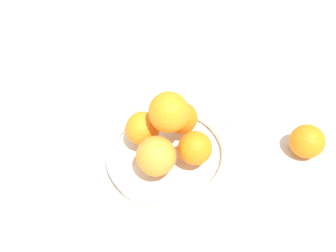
{
  "coord_description": "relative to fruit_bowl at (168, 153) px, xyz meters",
  "views": [
    {
      "loc": [
        -0.42,
        -0.07,
        0.6
      ],
      "look_at": [
        0.0,
        0.0,
        0.11
      ],
      "focal_mm": 35.0,
      "sensor_mm": 36.0,
      "label": 1
    }
  ],
  "objects": [
    {
      "name": "drinking_glass",
      "position": [
        -0.18,
        0.17,
        0.04
      ],
      "size": [
        0.07,
        0.07,
        0.12
      ],
      "primitive_type": "cylinder",
      "color": "white",
      "rests_on": "ground_plane"
    },
    {
      "name": "napkin_folded",
      "position": [
        0.22,
        -0.18,
        -0.02
      ],
      "size": [
        0.22,
        0.22,
        0.01
      ],
      "primitive_type": "cube",
      "rotation": [
        0.0,
        0.0,
        0.5
      ],
      "color": "silver",
      "rests_on": "ground_plane"
    },
    {
      "name": "stray_orange",
      "position": [
        0.07,
        -0.3,
        0.02
      ],
      "size": [
        0.08,
        0.08,
        0.08
      ],
      "primitive_type": "sphere",
      "color": "orange",
      "rests_on": "ground_plane"
    },
    {
      "name": "ground_plane",
      "position": [
        0.0,
        0.0,
        -0.02
      ],
      "size": [
        4.0,
        4.0,
        0.0
      ],
      "primitive_type": "plane",
      "color": "beige"
    },
    {
      "name": "fruit_bowl",
      "position": [
        0.0,
        0.0,
        0.0
      ],
      "size": [
        0.27,
        0.27,
        0.04
      ],
      "color": "silver",
      "rests_on": "ground_plane"
    },
    {
      "name": "orange_pile",
      "position": [
        0.0,
        0.0,
        0.08
      ],
      "size": [
        0.19,
        0.19,
        0.14
      ],
      "color": "orange",
      "rests_on": "fruit_bowl"
    }
  ]
}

